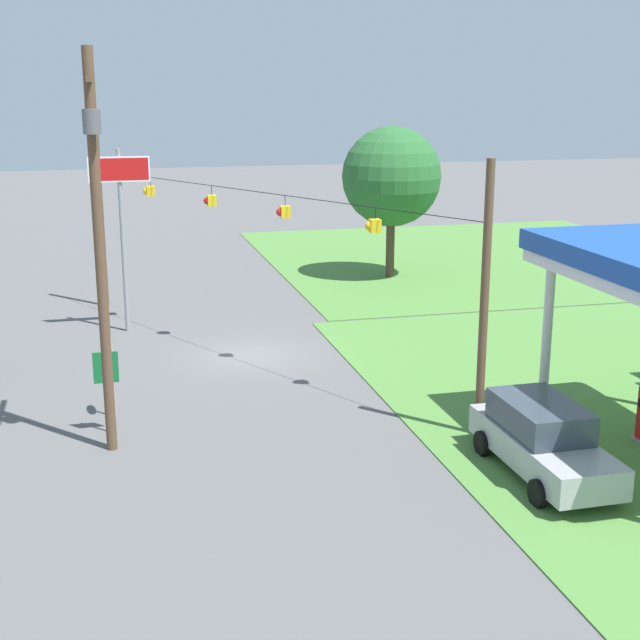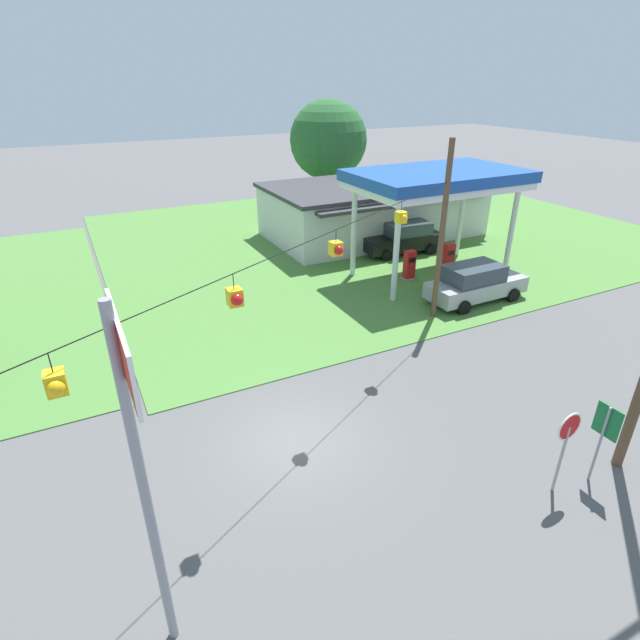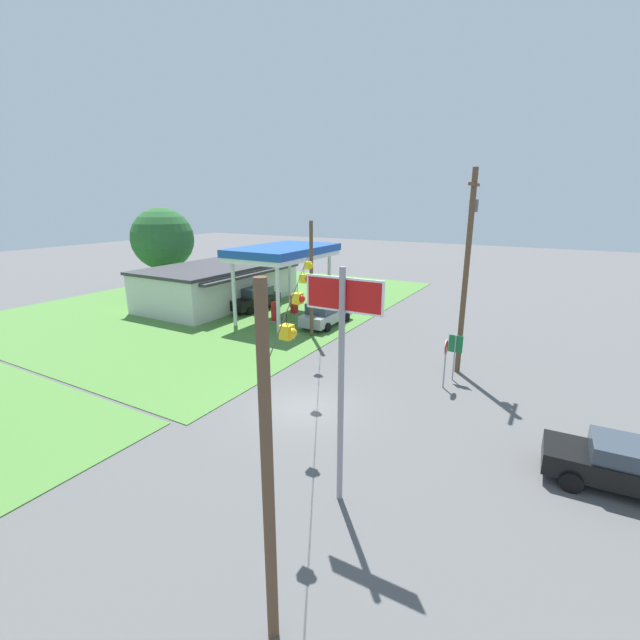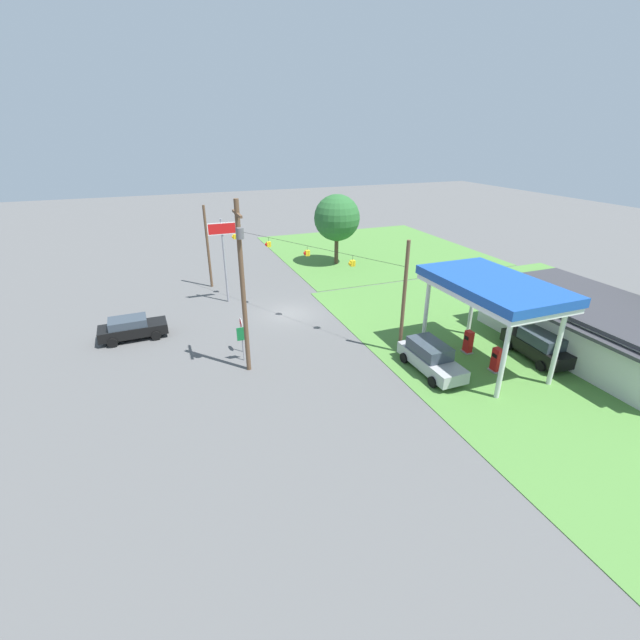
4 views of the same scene
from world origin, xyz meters
The scene contains 9 objects.
ground_plane centered at (0.00, 0.00, 0.00)m, with size 160.00×160.00×0.00m, color #565656.
grass_verge_opposite_corner centered at (-16.00, 16.00, 0.02)m, with size 24.00×24.00×0.04m, color #4C7F38.
car_at_pumps_front centered at (11.99, 5.47, 0.96)m, with size 5.04×2.14×1.87m.
stop_sign_roadside centered at (5.26, -4.95, 1.81)m, with size 0.80×0.08×2.50m.
stop_sign_overhead centered at (-4.53, -4.22, 5.15)m, with size 0.22×2.35×7.26m.
route_sign centered at (6.49, -5.13, 1.71)m, with size 0.10×0.70×2.40m.
utility_pole_main centered at (7.76, -5.08, 5.87)m, with size 2.20×0.44×10.53m.
signal_span_gantry centered at (0.00, -0.01, 4.25)m, with size 18.59×10.24×7.75m.
tree_west_verge centered at (-12.00, 9.34, 5.16)m, with size 5.01×5.01×7.69m.
Camera 1 is at (30.98, -5.00, 9.54)m, focal length 50.00 mm.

